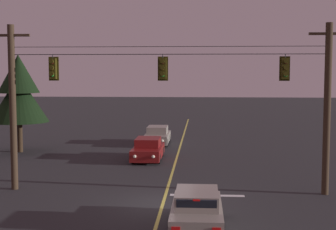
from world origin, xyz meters
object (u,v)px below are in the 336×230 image
Objects in this scene: car_oncoming_trailing at (157,136)px; tree_verge_near at (19,92)px; traffic_light_centre at (285,68)px; car_waiting_near_lane at (197,210)px; traffic_light_leftmost at (53,69)px; traffic_light_left_inner at (163,69)px; car_oncoming_lead at (148,150)px.

tree_verge_near reaches higher than car_oncoming_trailing.
car_oncoming_trailing is at bearing 115.09° from traffic_light_centre.
traffic_light_leftmost is at bearing 141.85° from car_waiting_near_lane.
traffic_light_leftmost reaches higher than car_waiting_near_lane.
car_oncoming_trailing is at bearing 25.90° from tree_verge_near.
traffic_light_left_inner reaches higher than car_waiting_near_lane.
traffic_light_left_inner is at bearing -44.99° from tree_verge_near.
traffic_light_leftmost reaches higher than car_oncoming_lead.
car_waiting_near_lane is at bearing -126.14° from traffic_light_centre.
car_waiting_near_lane is 14.29m from car_oncoming_lead.
tree_verge_near reaches higher than traffic_light_centre.
traffic_light_leftmost is 0.18× the size of tree_verge_near.
car_oncoming_lead and car_oncoming_trailing have the same top height.
traffic_light_left_inner is 16.34m from car_oncoming_trailing.
traffic_light_left_inner is at bearing 107.22° from car_waiting_near_lane.
traffic_light_leftmost is 5.17m from traffic_light_left_inner.
car_oncoming_lead is at bearing 130.18° from traffic_light_centre.
car_oncoming_lead is at bearing 103.34° from car_waiting_near_lane.
traffic_light_left_inner is 5.58m from traffic_light_centre.
traffic_light_leftmost is 10.74m from traffic_light_centre.
traffic_light_left_inner is at bearing -79.15° from car_oncoming_lead.
traffic_light_left_inner is 0.28× the size of car_oncoming_lead.
traffic_light_left_inner is (5.17, 0.00, 0.00)m from traffic_light_leftmost.
traffic_light_left_inner is 0.28× the size of car_oncoming_trailing.
traffic_light_left_inner is 1.00× the size of traffic_light_centre.
tree_verge_near is (-9.29, 2.38, 3.59)m from car_oncoming_lead.
traffic_light_leftmost is 10.08m from car_waiting_near_lane.
tree_verge_near is (-12.59, 16.29, 3.59)m from car_waiting_near_lane.
tree_verge_near is at bearing 135.01° from traffic_light_left_inner.
car_oncoming_trailing is at bearing 96.10° from traffic_light_left_inner.
car_oncoming_trailing is at bearing 77.16° from traffic_light_leftmost.
traffic_light_left_inner reaches higher than car_oncoming_lead.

